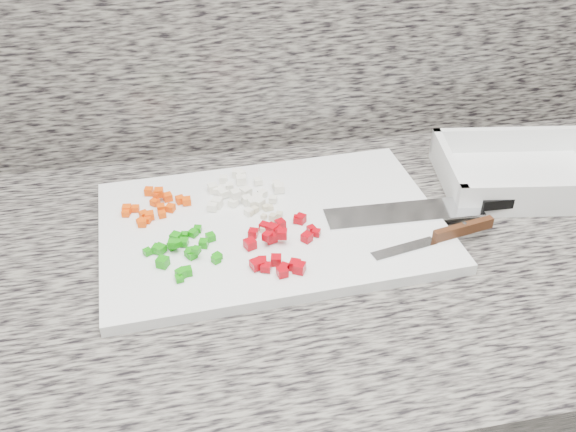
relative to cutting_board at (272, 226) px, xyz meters
name	(u,v)px	position (x,y,z in m)	size (l,w,h in m)	color
countertop	(285,263)	(0.01, -0.05, -0.03)	(3.96, 0.64, 0.04)	slate
cutting_board	(272,226)	(0.00, 0.00, 0.00)	(0.48, 0.32, 0.02)	white
carrot_pile	(155,206)	(-0.16, 0.06, 0.01)	(0.10, 0.09, 0.02)	#E64405
onion_pile	(241,192)	(-0.03, 0.07, 0.02)	(0.12, 0.12, 0.02)	white
green_pepper_pile	(183,250)	(-0.13, -0.05, 0.01)	(0.10, 0.11, 0.02)	#13850C
red_pepper_pile	(280,245)	(0.00, -0.07, 0.02)	(0.11, 0.13, 0.02)	#9F020C
garlic_pile	(266,215)	(-0.01, 0.01, 0.01)	(0.05, 0.06, 0.01)	beige
chef_knife	(486,202)	(0.32, -0.02, 0.01)	(0.38, 0.06, 0.02)	silver
paring_knife	(449,234)	(0.23, -0.09, 0.01)	(0.19, 0.05, 0.02)	silver
tray	(523,174)	(0.41, 0.04, 0.01)	(0.28, 0.22, 0.05)	white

